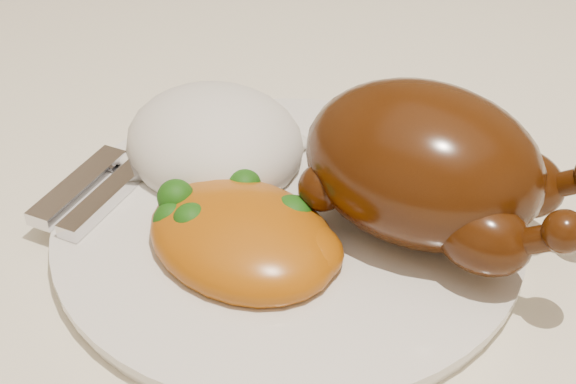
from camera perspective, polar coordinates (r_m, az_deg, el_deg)
The scene contains 7 objects.
dining_table at distance 0.65m, azimuth 10.82°, elevation -4.98°, with size 1.60×0.90×0.76m.
tablecloth at distance 0.60m, azimuth 11.60°, elevation 0.21°, with size 1.73×1.03×0.18m.
dinner_plate at distance 0.50m, azimuth 0.00°, elevation -2.39°, with size 0.28×0.28×0.01m, color white.
roast_chicken at distance 0.47m, azimuth 9.97°, elevation 1.84°, with size 0.18×0.12×0.09m.
rice_mound at distance 0.54m, azimuth -5.23°, elevation 3.51°, with size 0.15×0.14×0.07m.
mac_and_cheese at distance 0.47m, azimuth -2.94°, elevation -3.12°, with size 0.13×0.10×0.04m.
cutlery at distance 0.54m, azimuth -11.44°, elevation 1.60°, with size 0.06×0.20×0.01m.
Camera 1 is at (0.18, -0.45, 1.09)m, focal length 50.00 mm.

